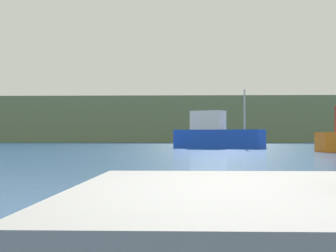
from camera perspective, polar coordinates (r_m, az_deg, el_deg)
The scene contains 2 objects.
hillside_backdrop at distance 79.77m, azimuth 2.69°, elevation 0.58°, with size 140.00×13.51×6.00m, color #6B7A51.
fishing_boat_blue at distance 41.79m, azimuth 4.83°, elevation -0.86°, with size 6.65×4.44×4.17m.
Camera 1 is at (-0.62, -1.95, 0.97)m, focal length 61.49 mm.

